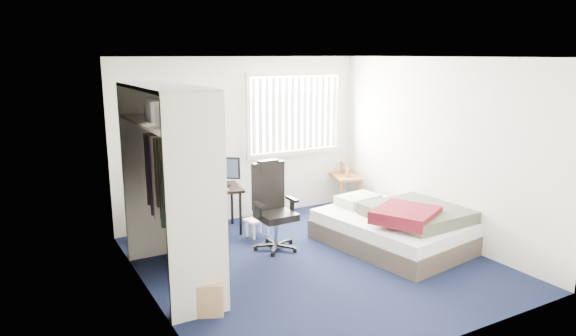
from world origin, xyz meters
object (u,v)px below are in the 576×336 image
Objects in this scene: office_chair at (273,215)px; nightstand at (344,178)px; desk at (193,186)px; bed at (397,226)px.

nightstand is (1.95, 1.13, 0.03)m from office_chair.
desk is 1.23× the size of office_chair.
nightstand is at bearing 75.83° from bed.
desk reaches higher than bed.
desk is 0.68× the size of bed.
office_chair reaches higher than desk.
office_chair is (0.74, -1.04, -0.26)m from desk.
bed is at bearing -39.42° from desk.
desk is 2.89m from bed.
nightstand is at bearing 1.99° from desk.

